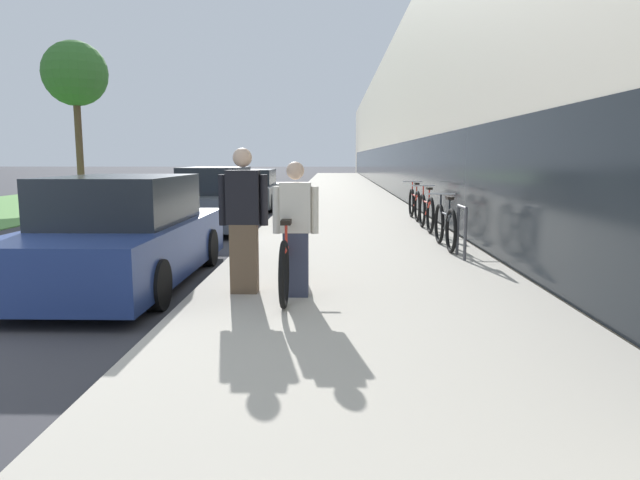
# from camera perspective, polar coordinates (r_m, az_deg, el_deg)

# --- Properties ---
(sidewalk_slab) EXTENTS (4.29, 70.00, 0.16)m
(sidewalk_slab) POSITION_cam_1_polar(r_m,az_deg,el_deg) (26.08, 2.32, 4.52)
(sidewalk_slab) COLOR #BCB5A5
(sidewalk_slab) RESTS_ON ground
(storefront_facade) EXTENTS (10.01, 70.00, 7.09)m
(storefront_facade) POSITION_cam_1_polar(r_m,az_deg,el_deg) (34.91, 14.22, 10.89)
(storefront_facade) COLOR beige
(storefront_facade) RESTS_ON ground
(lawn_strip) EXTENTS (6.99, 70.00, 0.03)m
(lawn_strip) POSITION_cam_1_polar(r_m,az_deg,el_deg) (32.24, -19.85, 4.63)
(lawn_strip) COLOR #5B9347
(lawn_strip) RESTS_ON ground
(tandem_bicycle) EXTENTS (0.52, 2.49, 0.93)m
(tandem_bicycle) POSITION_cam_1_polar(r_m,az_deg,el_deg) (6.94, -3.00, -1.81)
(tandem_bicycle) COLOR black
(tandem_bicycle) RESTS_ON sidewalk_slab
(person_rider) EXTENTS (0.53, 0.21, 1.56)m
(person_rider) POSITION_cam_1_polar(r_m,az_deg,el_deg) (6.57, -2.45, 1.07)
(person_rider) COLOR #33384C
(person_rider) RESTS_ON sidewalk_slab
(person_bystander) EXTENTS (0.58, 0.23, 1.72)m
(person_bystander) POSITION_cam_1_polar(r_m,az_deg,el_deg) (6.79, -7.65, 1.91)
(person_bystander) COLOR brown
(person_bystander) RESTS_ON sidewalk_slab
(bike_rack_hoop) EXTENTS (0.05, 0.60, 0.84)m
(bike_rack_hoop) POSITION_cam_1_polar(r_m,az_deg,el_deg) (9.45, 13.98, 1.37)
(bike_rack_hoop) COLOR #4C4C51
(bike_rack_hoop) RESTS_ON sidewalk_slab
(cruiser_bike_nearest) EXTENTS (0.52, 1.84, 0.95)m
(cruiser_bike_nearest) POSITION_cam_1_polar(r_m,az_deg,el_deg) (10.41, 12.39, 1.40)
(cruiser_bike_nearest) COLOR black
(cruiser_bike_nearest) RESTS_ON sidewalk_slab
(cruiser_bike_middle) EXTENTS (0.52, 1.90, 0.98)m
(cruiser_bike_middle) POSITION_cam_1_polar(r_m,az_deg,el_deg) (12.88, 10.57, 2.78)
(cruiser_bike_middle) COLOR black
(cruiser_bike_middle) RESTS_ON sidewalk_slab
(cruiser_bike_farthest) EXTENTS (0.52, 1.86, 0.98)m
(cruiser_bike_farthest) POSITION_cam_1_polar(r_m,az_deg,el_deg) (15.14, 9.42, 3.60)
(cruiser_bike_farthest) COLOR black
(cruiser_bike_farthest) RESTS_ON sidewalk_slab
(parked_sedan_curbside) EXTENTS (1.95, 4.63, 1.51)m
(parked_sedan_curbside) POSITION_cam_1_polar(r_m,az_deg,el_deg) (8.39, -19.03, 0.41)
(parked_sedan_curbside) COLOR navy
(parked_sedan_curbside) RESTS_ON ground
(vintage_roadster_curbside) EXTENTS (1.76, 4.53, 1.53)m
(vintage_roadster_curbside) POSITION_cam_1_polar(r_m,az_deg,el_deg) (14.50, -10.36, 3.87)
(vintage_roadster_curbside) COLOR #4C5156
(vintage_roadster_curbside) RESTS_ON ground
(parked_sedan_far) EXTENTS (1.81, 4.43, 1.36)m
(parked_sedan_far) POSITION_cam_1_polar(r_m,az_deg,el_deg) (19.98, -6.84, 4.92)
(parked_sedan_far) COLOR #4C5156
(parked_sedan_far) RESTS_ON ground
(street_tree_far) EXTENTS (2.57, 2.57, 6.41)m
(street_tree_far) POSITION_cam_1_polar(r_m,az_deg,el_deg) (25.82, -23.29, 14.93)
(street_tree_far) COLOR brown
(street_tree_far) RESTS_ON ground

